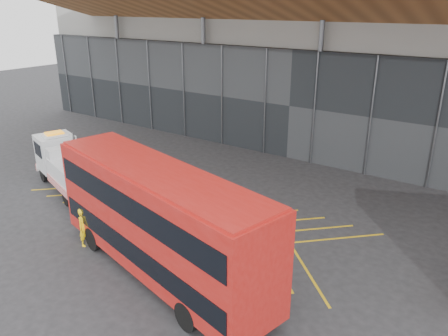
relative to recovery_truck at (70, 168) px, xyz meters
The scene contains 6 objects.
ground_plane 6.54m from the recovery_truck, 19.54° to the left, with size 120.00×120.00×0.00m, color #28282B.
road_markings 8.03m from the recovery_truck, 15.65° to the left, with size 19.96×7.16×0.01m.
construction_building 23.22m from the recovery_truck, 68.91° to the left, with size 55.00×23.97×18.00m.
recovery_truck is the anchor object (origin of this frame).
bus_towed 11.18m from the recovery_truck, 17.90° to the right, with size 12.39×5.49×4.92m.
worker 6.99m from the recovery_truck, 32.13° to the right, with size 0.70×0.46×1.93m, color yellow.
Camera 1 is at (16.10, -17.24, 11.08)m, focal length 35.00 mm.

